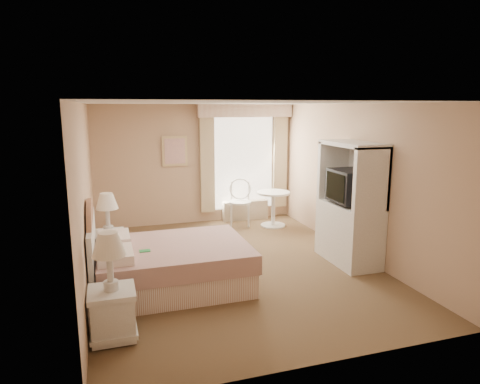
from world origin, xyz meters
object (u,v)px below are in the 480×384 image
object	(u,v)px
bed	(165,264)
nightstand_near	(112,300)
armoire	(350,213)
cafe_chair	(240,198)
round_table	(273,203)
nightstand_far	(109,239)

from	to	relation	value
bed	nightstand_near	xyz separation A→B (m)	(-0.72, -1.18, 0.10)
armoire	cafe_chair	bearing A→B (deg)	110.47
cafe_chair	armoire	bearing A→B (deg)	-51.49
bed	cafe_chair	xyz separation A→B (m)	(1.95, 2.77, 0.23)
round_table	cafe_chair	size ratio (longest dim) A/B	0.75
bed	round_table	world-z (taller)	bed
nightstand_near	nightstand_far	world-z (taller)	nightstand_near
cafe_chair	bed	bearing A→B (deg)	-107.10
nightstand_far	armoire	world-z (taller)	armoire
nightstand_far	cafe_chair	size ratio (longest dim) A/B	1.17
nightstand_near	bed	bearing A→B (deg)	58.68
round_table	cafe_chair	distance (m)	0.71
nightstand_near	round_table	bearing A→B (deg)	47.69
cafe_chair	armoire	size ratio (longest dim) A/B	0.51
nightstand_near	armoire	distance (m)	3.89
bed	round_table	size ratio (longest dim) A/B	2.86
bed	cafe_chair	bearing A→B (deg)	54.86
armoire	nightstand_near	bearing A→B (deg)	-160.36
bed	cafe_chair	distance (m)	3.40
nightstand_near	round_table	xyz separation A→B (m)	(3.28, 3.60, 0.05)
round_table	cafe_chair	bearing A→B (deg)	150.87
nightstand_far	round_table	distance (m)	3.54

